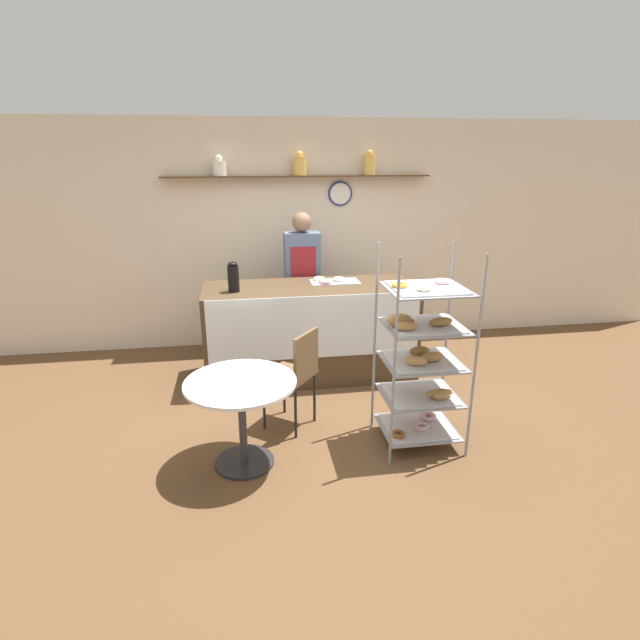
# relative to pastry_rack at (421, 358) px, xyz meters

# --- Properties ---
(ground_plane) EXTENTS (14.00, 14.00, 0.00)m
(ground_plane) POSITION_rel_pastry_rack_xyz_m (-0.70, 0.43, -0.76)
(ground_plane) COLOR brown
(back_wall) EXTENTS (10.00, 0.30, 2.70)m
(back_wall) POSITION_rel_pastry_rack_xyz_m (-0.70, 2.57, 0.60)
(back_wall) COLOR beige
(back_wall) RESTS_ON ground_plane
(display_counter) EXTENTS (2.20, 0.80, 1.00)m
(display_counter) POSITION_rel_pastry_rack_xyz_m (-0.70, 1.47, -0.26)
(display_counter) COLOR #4C3823
(display_counter) RESTS_ON ground_plane
(pastry_rack) EXTENTS (0.66, 0.58, 1.65)m
(pastry_rack) POSITION_rel_pastry_rack_xyz_m (0.00, 0.00, 0.00)
(pastry_rack) COLOR gray
(pastry_rack) RESTS_ON ground_plane
(person_worker) EXTENTS (0.40, 0.23, 1.69)m
(person_worker) POSITION_rel_pastry_rack_xyz_m (-0.71, 2.04, 0.17)
(person_worker) COLOR #282833
(person_worker) RESTS_ON ground_plane
(cafe_table) EXTENTS (0.84, 0.84, 0.71)m
(cafe_table) POSITION_rel_pastry_rack_xyz_m (-1.44, -0.10, -0.22)
(cafe_table) COLOR #262628
(cafe_table) RESTS_ON ground_plane
(cafe_chair) EXTENTS (0.53, 0.53, 0.90)m
(cafe_chair) POSITION_rel_pastry_rack_xyz_m (-0.96, 0.38, -0.20)
(cafe_chair) COLOR black
(cafe_chair) RESTS_ON ground_plane
(coffee_carafe) EXTENTS (0.11, 0.11, 0.30)m
(coffee_carafe) POSITION_rel_pastry_rack_xyz_m (-1.48, 1.36, 0.39)
(coffee_carafe) COLOR black
(coffee_carafe) RESTS_ON display_counter
(donut_tray_counter) EXTENTS (0.52, 0.28, 0.05)m
(donut_tray_counter) POSITION_rel_pastry_rack_xyz_m (-0.47, 1.58, 0.26)
(donut_tray_counter) COLOR silver
(donut_tray_counter) RESTS_ON display_counter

